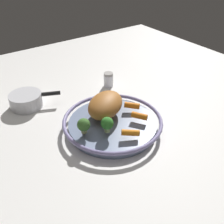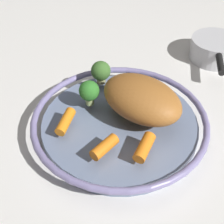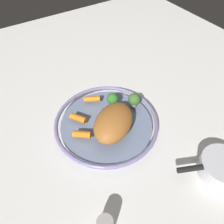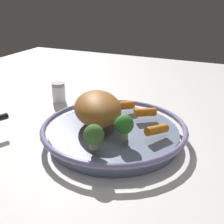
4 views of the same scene
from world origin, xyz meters
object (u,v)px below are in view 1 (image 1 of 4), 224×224
at_px(broccoli_floret_edge, 84,125).
at_px(broccoli_floret_large, 107,124).
at_px(baby_carrot_right, 139,116).
at_px(salt_shaker, 108,80).
at_px(baby_carrot_center, 132,106).
at_px(serving_bowl, 113,124).
at_px(roast_chicken_piece, 105,105).
at_px(saucepan, 27,100).
at_px(baby_carrot_near_rim, 130,133).

bearing_deg(broccoli_floret_edge, broccoli_floret_large, -32.35).
relative_size(baby_carrot_right, salt_shaker, 0.87).
xyz_separation_m(broccoli_floret_edge, salt_shaker, (0.29, 0.28, -0.04)).
relative_size(baby_carrot_center, salt_shaker, 0.88).
distance_m(serving_bowl, roast_chicken_piece, 0.07).
height_order(salt_shaker, saucepan, salt_shaker).
relative_size(baby_carrot_near_rim, broccoli_floret_large, 1.06).
height_order(baby_carrot_center, salt_shaker, baby_carrot_center).
bearing_deg(baby_carrot_center, broccoli_floret_edge, -174.18).
bearing_deg(baby_carrot_right, serving_bowl, 146.32).
height_order(serving_bowl, baby_carrot_near_rim, baby_carrot_near_rim).
xyz_separation_m(roast_chicken_piece, broccoli_floret_large, (-0.05, -0.09, -0.00)).
xyz_separation_m(baby_carrot_center, broccoli_floret_large, (-0.15, -0.06, 0.02)).
height_order(baby_carrot_right, saucepan, baby_carrot_right).
bearing_deg(broccoli_floret_large, baby_carrot_right, -1.86).
distance_m(baby_carrot_right, saucepan, 0.46).
relative_size(broccoli_floret_large, salt_shaker, 0.84).
height_order(roast_chicken_piece, saucepan, roast_chicken_piece).
relative_size(roast_chicken_piece, baby_carrot_right, 3.01).
height_order(baby_carrot_center, saucepan, baby_carrot_center).
relative_size(baby_carrot_right, broccoli_floret_edge, 1.07).
relative_size(baby_carrot_near_rim, baby_carrot_right, 1.03).
height_order(broccoli_floret_large, broccoli_floret_edge, broccoli_floret_large).
bearing_deg(baby_carrot_right, salt_shaker, 74.08).
relative_size(serving_bowl, broccoli_floret_edge, 6.76).
xyz_separation_m(baby_carrot_near_rim, broccoli_floret_edge, (-0.11, 0.10, 0.02)).
distance_m(baby_carrot_near_rim, salt_shaker, 0.41).
relative_size(baby_carrot_center, broccoli_floret_large, 1.04).
bearing_deg(roast_chicken_piece, baby_carrot_right, -49.55).
xyz_separation_m(serving_bowl, baby_carrot_right, (0.08, -0.05, 0.03)).
xyz_separation_m(baby_carrot_center, saucepan, (-0.29, 0.30, -0.03)).
distance_m(baby_carrot_center, broccoli_floret_edge, 0.22).
bearing_deg(saucepan, serving_bowl, -58.58).
bearing_deg(baby_carrot_near_rim, roast_chicken_piece, 89.32).
distance_m(roast_chicken_piece, saucepan, 0.34).
xyz_separation_m(roast_chicken_piece, saucepan, (-0.19, 0.27, -0.05)).
bearing_deg(broccoli_floret_edge, baby_carrot_right, -12.79).
xyz_separation_m(baby_carrot_right, broccoli_floret_edge, (-0.19, 0.04, 0.02)).
relative_size(roast_chicken_piece, baby_carrot_center, 2.96).
relative_size(serving_bowl, baby_carrot_center, 6.23).
xyz_separation_m(roast_chicken_piece, baby_carrot_near_rim, (-0.00, -0.15, -0.03)).
bearing_deg(serving_bowl, saucepan, 121.42).
distance_m(serving_bowl, salt_shaker, 0.32).
xyz_separation_m(broccoli_floret_large, salt_shaker, (0.22, 0.32, -0.04)).
height_order(roast_chicken_piece, baby_carrot_right, roast_chicken_piece).
relative_size(serving_bowl, salt_shaker, 5.47).
bearing_deg(roast_chicken_piece, baby_carrot_near_rim, -90.68).
bearing_deg(saucepan, baby_carrot_center, -46.06).
height_order(broccoli_floret_large, salt_shaker, broccoli_floret_large).
distance_m(broccoli_floret_large, saucepan, 0.39).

